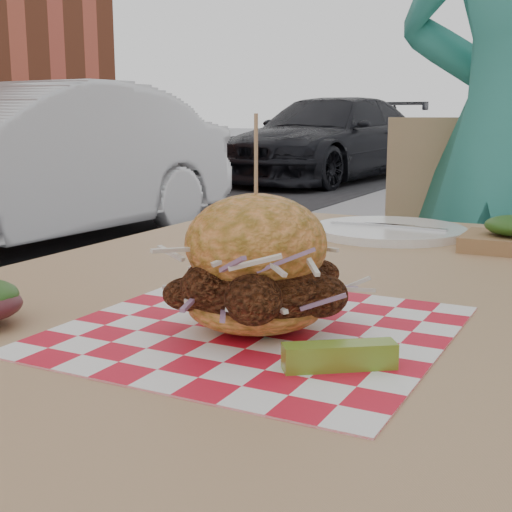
% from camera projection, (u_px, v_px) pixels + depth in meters
% --- Properties ---
extents(car_white, '(1.48, 3.67, 1.18)m').
position_uv_depth(car_white, '(22.00, 166.00, 5.08)').
color(car_white, silver).
rests_on(car_white, ground).
extents(car_dark, '(2.15, 4.26, 1.19)m').
position_uv_depth(car_dark, '(328.00, 139.00, 10.22)').
color(car_dark, black).
rests_on(car_dark, ground).
extents(patio_table, '(0.80, 1.20, 0.75)m').
position_uv_depth(patio_table, '(295.00, 339.00, 0.93)').
color(patio_table, tan).
rests_on(patio_table, ground).
extents(patio_chair, '(0.54, 0.55, 0.95)m').
position_uv_depth(patio_chair, '(442.00, 274.00, 1.84)').
color(patio_chair, tan).
rests_on(patio_chair, ground).
extents(paper_liner, '(0.36, 0.36, 0.00)m').
position_uv_depth(paper_liner, '(256.00, 329.00, 0.70)').
color(paper_liner, red).
rests_on(paper_liner, patio_table).
extents(sandwich, '(0.18, 0.18, 0.21)m').
position_uv_depth(sandwich, '(256.00, 271.00, 0.69)').
color(sandwich, '#EF9043').
rests_on(sandwich, paper_liner).
extents(pickle_spear, '(0.09, 0.07, 0.02)m').
position_uv_depth(pickle_spear, '(340.00, 356.00, 0.59)').
color(pickle_spear, olive).
rests_on(pickle_spear, paper_liner).
extents(place_setting, '(0.27, 0.27, 0.02)m').
position_uv_depth(place_setting, '(388.00, 230.00, 1.26)').
color(place_setting, white).
rests_on(place_setting, patio_table).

